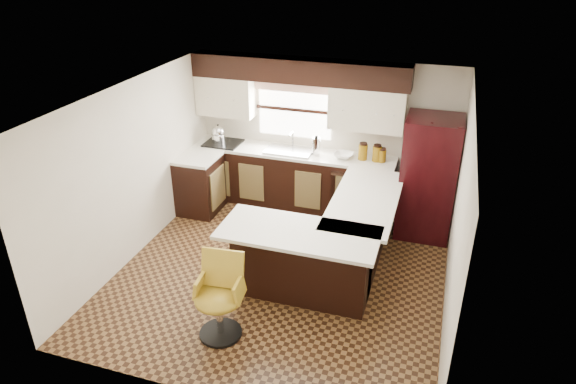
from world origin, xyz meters
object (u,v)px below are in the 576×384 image
(peninsula_long, at_px, (359,230))
(bar_chair, at_px, (218,299))
(peninsula_return, at_px, (302,263))
(refrigerator, at_px, (428,178))

(peninsula_long, distance_m, bar_chair, 2.31)
(peninsula_return, distance_m, bar_chair, 1.21)
(refrigerator, relative_size, bar_chair, 1.84)
(bar_chair, bearing_deg, peninsula_return, 51.36)
(bar_chair, bearing_deg, refrigerator, 51.09)
(refrigerator, bearing_deg, peninsula_long, -128.15)
(peninsula_long, height_order, bar_chair, bar_chair)
(peninsula_long, height_order, peninsula_return, same)
(peninsula_long, xyz_separation_m, peninsula_return, (-0.53, -0.97, 0.00))
(peninsula_return, height_order, bar_chair, bar_chair)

